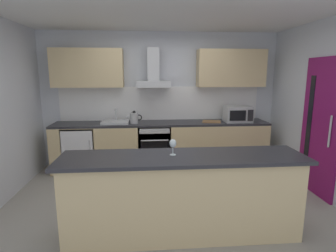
% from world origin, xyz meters
% --- Properties ---
extents(ground, '(5.60, 4.55, 0.02)m').
position_xyz_m(ground, '(0.00, 0.00, -0.01)').
color(ground, gray).
extents(ceiling, '(5.60, 4.55, 0.02)m').
position_xyz_m(ceiling, '(0.00, 0.00, 2.61)').
color(ceiling, white).
extents(wall_back, '(5.60, 0.12, 2.60)m').
position_xyz_m(wall_back, '(0.00, 1.83, 1.30)').
color(wall_back, silver).
rests_on(wall_back, ground).
extents(wall_right, '(0.12, 4.55, 2.60)m').
position_xyz_m(wall_right, '(2.36, 0.00, 1.30)').
color(wall_right, silver).
rests_on(wall_right, ground).
extents(backsplash_tile, '(3.91, 0.02, 0.66)m').
position_xyz_m(backsplash_tile, '(0.00, 1.76, 1.23)').
color(backsplash_tile, white).
extents(counter_back, '(4.05, 0.60, 0.90)m').
position_xyz_m(counter_back, '(0.00, 1.45, 0.45)').
color(counter_back, '#D1B784').
rests_on(counter_back, ground).
extents(counter_island, '(2.67, 0.64, 0.94)m').
position_xyz_m(counter_island, '(0.10, -0.79, 0.48)').
color(counter_island, '#D1B784').
rests_on(counter_island, ground).
extents(upper_cabinets, '(3.99, 0.32, 0.70)m').
position_xyz_m(upper_cabinets, '(0.00, 1.60, 1.91)').
color(upper_cabinets, '#D1B784').
extents(side_door, '(0.08, 0.85, 2.05)m').
position_xyz_m(side_door, '(2.28, 0.16, 1.03)').
color(side_door, '#7A1456').
rests_on(side_door, ground).
extents(oven, '(0.60, 0.62, 0.80)m').
position_xyz_m(oven, '(-0.14, 1.43, 0.46)').
color(oven, slate).
rests_on(oven, ground).
extents(refrigerator, '(0.58, 0.60, 0.85)m').
position_xyz_m(refrigerator, '(-1.52, 1.43, 0.43)').
color(refrigerator, white).
rests_on(refrigerator, ground).
extents(microwave, '(0.50, 0.38, 0.30)m').
position_xyz_m(microwave, '(1.46, 1.40, 1.05)').
color(microwave, '#B7BABC').
rests_on(microwave, counter_back).
extents(sink, '(0.50, 0.40, 0.26)m').
position_xyz_m(sink, '(-0.86, 1.44, 0.93)').
color(sink, silver).
rests_on(sink, counter_back).
extents(kettle, '(0.29, 0.15, 0.24)m').
position_xyz_m(kettle, '(-0.51, 1.39, 1.01)').
color(kettle, '#B7BABC').
rests_on(kettle, counter_back).
extents(range_hood, '(0.62, 0.45, 0.72)m').
position_xyz_m(range_hood, '(-0.14, 1.56, 1.79)').
color(range_hood, '#B7BABC').
extents(wine_glass, '(0.08, 0.08, 0.18)m').
position_xyz_m(wine_glass, '(-0.01, -0.76, 1.06)').
color(wine_glass, silver).
rests_on(wine_glass, counter_island).
extents(chopping_board, '(0.38, 0.30, 0.02)m').
position_xyz_m(chopping_board, '(0.95, 1.40, 0.91)').
color(chopping_board, '#9E7247').
rests_on(chopping_board, counter_back).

